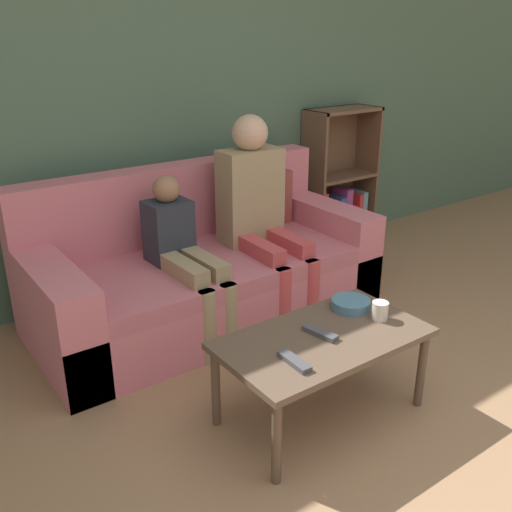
# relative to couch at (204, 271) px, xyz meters

# --- Properties ---
(wall_back) EXTENTS (12.00, 0.06, 2.60)m
(wall_back) POSITION_rel_couch_xyz_m (-0.03, 0.60, 1.01)
(wall_back) COLOR #4C6B56
(wall_back) RESTS_ON ground_plane
(couch) EXTENTS (2.04, 0.93, 0.88)m
(couch) POSITION_rel_couch_xyz_m (0.00, 0.00, 0.00)
(couch) COLOR #D1707F
(couch) RESTS_ON ground_plane
(bookshelf) EXTENTS (0.59, 0.28, 1.09)m
(bookshelf) POSITION_rel_couch_xyz_m (1.50, 0.45, 0.12)
(bookshelf) COLOR brown
(bookshelf) RESTS_ON ground_plane
(coffee_table) EXTENTS (0.92, 0.52, 0.41)m
(coffee_table) POSITION_rel_couch_xyz_m (-0.09, -1.17, 0.08)
(coffee_table) COLOR brown
(coffee_table) RESTS_ON ground_plane
(person_adult) EXTENTS (0.38, 0.64, 1.19)m
(person_adult) POSITION_rel_couch_xyz_m (0.34, -0.09, 0.40)
(person_adult) COLOR #C6474C
(person_adult) RESTS_ON ground_plane
(person_child) EXTENTS (0.25, 0.64, 0.91)m
(person_child) POSITION_rel_couch_xyz_m (-0.22, -0.15, 0.23)
(person_child) COLOR #9E8966
(person_child) RESTS_ON ground_plane
(cup_near) EXTENTS (0.08, 0.08, 0.09)m
(cup_near) POSITION_rel_couch_xyz_m (0.22, -1.20, 0.17)
(cup_near) COLOR silver
(cup_near) RESTS_ON coffee_table
(tv_remote_0) EXTENTS (0.08, 0.18, 0.02)m
(tv_remote_0) POSITION_rel_couch_xyz_m (-0.10, -1.15, 0.14)
(tv_remote_0) COLOR #47474C
(tv_remote_0) RESTS_ON coffee_table
(tv_remote_1) EXTENTS (0.05, 0.17, 0.02)m
(tv_remote_1) POSITION_rel_couch_xyz_m (-0.33, -1.27, 0.14)
(tv_remote_1) COLOR #47474C
(tv_remote_1) RESTS_ON coffee_table
(snack_bowl) EXTENTS (0.18, 0.18, 0.05)m
(snack_bowl) POSITION_rel_couch_xyz_m (0.19, -1.05, 0.15)
(snack_bowl) COLOR teal
(snack_bowl) RESTS_ON coffee_table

